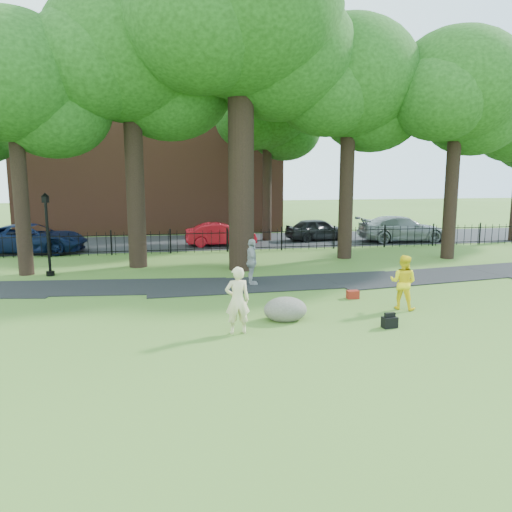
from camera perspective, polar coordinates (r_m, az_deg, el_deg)
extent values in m
plane|color=#466A25|center=(15.27, 2.40, -6.52)|extent=(120.00, 120.00, 0.00)
cube|color=black|center=(19.17, 2.72, -3.18)|extent=(36.07, 3.85, 0.03)
cube|color=black|center=(30.77, -4.24, 1.65)|extent=(80.00, 7.00, 0.02)
cube|color=black|center=(26.69, -3.32, 2.65)|extent=(44.00, 0.04, 0.04)
cube|color=black|center=(26.81, -3.30, 0.87)|extent=(44.00, 0.04, 0.04)
cube|color=brown|center=(38.34, -11.78, 12.03)|extent=(18.00, 8.00, 12.00)
cylinder|color=black|center=(21.57, -1.73, 12.28)|extent=(1.10, 1.10, 10.50)
ellipsoid|color=#17350E|center=(22.53, -1.81, 26.53)|extent=(8.40, 8.40, 7.14)
ellipsoid|color=#17350E|center=(23.49, 2.71, 22.03)|extent=(6.72, 6.72, 5.71)
ellipsoid|color=#17350E|center=(21.29, -6.36, 24.97)|extent=(6.30, 6.30, 5.36)
cylinder|color=black|center=(22.54, -25.40, 7.70)|extent=(0.60, 0.60, 7.70)
ellipsoid|color=#17350E|center=(22.83, -26.16, 17.94)|extent=(6.00, 6.00, 5.10)
ellipsoid|color=#17350E|center=(23.11, -22.11, 15.33)|extent=(4.80, 4.80, 4.08)
cylinder|color=black|center=(22.83, -13.73, 10.11)|extent=(0.80, 0.80, 9.10)
ellipsoid|color=#17350E|center=(23.40, -14.23, 21.96)|extent=(7.20, 7.20, 6.12)
ellipsoid|color=#17350E|center=(24.01, -9.88, 18.62)|extent=(5.76, 5.76, 4.90)
ellipsoid|color=#17350E|center=(22.66, -18.14, 20.19)|extent=(5.40, 5.40, 4.59)
cylinder|color=black|center=(24.90, 10.34, 9.36)|extent=(0.70, 0.70, 8.40)
ellipsoid|color=#17350E|center=(25.28, 10.66, 19.46)|extent=(6.60, 6.60, 5.61)
ellipsoid|color=#17350E|center=(26.41, 13.04, 16.32)|extent=(5.28, 5.28, 4.49)
ellipsoid|color=#17350E|center=(24.12, 8.11, 18.29)|extent=(4.95, 4.95, 4.21)
cylinder|color=black|center=(26.21, 21.51, 8.47)|extent=(0.64, 0.64, 8.05)
ellipsoid|color=#17350E|center=(26.52, 22.10, 17.69)|extent=(6.20, 6.20, 5.27)
ellipsoid|color=#17350E|center=(27.77, 23.58, 14.80)|extent=(4.96, 4.96, 4.22)
ellipsoid|color=#17350E|center=(25.27, 20.30, 16.65)|extent=(4.65, 4.65, 3.95)
imported|color=beige|center=(13.17, -2.14, -5.07)|extent=(0.67, 0.45, 1.80)
imported|color=yellow|center=(16.16, 16.47, -2.89)|extent=(1.05, 1.03, 1.71)
imported|color=#9D9CA1|center=(18.77, -0.48, -0.70)|extent=(0.46, 1.05, 1.76)
ellipsoid|color=slate|center=(14.48, 3.37, -5.90)|extent=(1.53, 1.36, 0.74)
cylinder|color=black|center=(22.06, -22.67, 1.74)|extent=(0.11, 0.11, 3.01)
cylinder|color=black|center=(22.28, -22.44, -1.86)|extent=(0.34, 0.34, 0.19)
cube|color=black|center=(21.92, -22.95, 6.00)|extent=(0.27, 0.27, 0.28)
cone|color=black|center=(21.91, -22.98, 6.49)|extent=(0.30, 0.30, 0.15)
cube|color=black|center=(14.30, 15.02, -7.33)|extent=(0.43, 0.30, 0.30)
cube|color=maroon|center=(17.23, 11.00, -4.34)|extent=(0.41, 0.27, 0.27)
imported|color=#AD0D18|center=(28.97, -4.05, 2.49)|extent=(4.07, 1.47, 1.34)
imported|color=#0B1637|center=(28.85, -24.22, 1.85)|extent=(5.84, 3.28, 1.54)
imported|color=black|center=(31.43, 7.14, 3.04)|extent=(4.26, 2.18, 1.39)
imported|color=gray|center=(32.00, 16.27, 3.00)|extent=(5.44, 2.37, 1.56)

